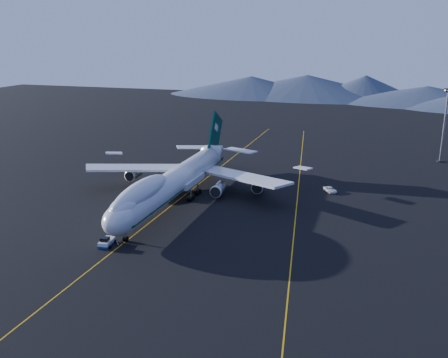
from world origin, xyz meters
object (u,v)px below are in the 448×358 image
(floodlight_mast, at_px, (444,125))
(boeing_747, at_px, (175,181))
(pushback_tug, at_px, (107,243))
(service_van, at_px, (330,190))

(floodlight_mast, bearing_deg, boeing_747, -135.84)
(pushback_tug, bearing_deg, service_van, 45.07)
(service_van, relative_size, floodlight_mast, 0.20)
(pushback_tug, xyz_separation_m, floodlight_mast, (71.95, 96.82, 11.93))
(pushback_tug, xyz_separation_m, service_van, (39.91, 50.83, 0.06))
(boeing_747, distance_m, pushback_tug, 30.11)
(boeing_747, bearing_deg, service_van, 29.76)
(service_van, distance_m, floodlight_mast, 57.29)
(pushback_tug, height_order, floodlight_mast, floodlight_mast)
(boeing_747, bearing_deg, floodlight_mast, 44.16)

